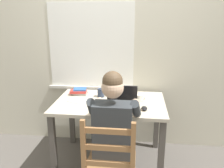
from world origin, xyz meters
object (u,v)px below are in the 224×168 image
at_px(wooden_chair, 110,166).
at_px(landscape_photo_print, 118,97).
at_px(computer_mouse, 144,108).
at_px(coffee_mug_white, 138,98).
at_px(seated_person, 114,127).
at_px(book_stack_main, 79,92).
at_px(coffee_mug_dark, 101,93).
at_px(laptop, 121,103).
at_px(desk, 110,110).

bearing_deg(wooden_chair, landscape_photo_print, 90.91).
height_order(wooden_chair, computer_mouse, wooden_chair).
xyz_separation_m(wooden_chair, coffee_mug_white, (0.22, 0.78, 0.34)).
bearing_deg(seated_person, book_stack_main, 125.85).
height_order(seated_person, coffee_mug_white, seated_person).
height_order(computer_mouse, landscape_photo_print, computer_mouse).
bearing_deg(coffee_mug_dark, seated_person, -70.94).
relative_size(coffee_mug_dark, landscape_photo_print, 0.91).
xyz_separation_m(wooden_chair, coffee_mug_dark, (-0.22, 0.91, 0.34)).
xyz_separation_m(wooden_chair, laptop, (0.04, 0.61, 0.34)).
bearing_deg(laptop, seated_person, -97.23).
bearing_deg(coffee_mug_dark, computer_mouse, -35.10).
xyz_separation_m(coffee_mug_dark, book_stack_main, (-0.28, 0.05, -0.02)).
relative_size(laptop, coffee_mug_dark, 2.79).
relative_size(desk, computer_mouse, 12.16).
distance_m(coffee_mug_white, book_stack_main, 0.74).
bearing_deg(landscape_photo_print, wooden_chair, -91.77).
xyz_separation_m(seated_person, landscape_photo_print, (-0.01, 0.65, 0.07)).
distance_m(wooden_chair, computer_mouse, 0.70).
xyz_separation_m(book_stack_main, landscape_photo_print, (0.48, -0.04, -0.03)).
xyz_separation_m(seated_person, wooden_chair, (-0.00, -0.28, -0.22)).
xyz_separation_m(seated_person, laptop, (0.04, 0.33, 0.12)).
distance_m(seated_person, coffee_mug_white, 0.56).
relative_size(desk, book_stack_main, 5.83).
height_order(wooden_chair, landscape_photo_print, wooden_chair).
bearing_deg(wooden_chair, seated_person, 90.00).
relative_size(desk, laptop, 3.68).
height_order(laptop, landscape_photo_print, laptop).
distance_m(desk, landscape_photo_print, 0.21).
xyz_separation_m(coffee_mug_white, coffee_mug_dark, (-0.44, 0.13, 0.01)).
relative_size(desk, landscape_photo_print, 9.35).
relative_size(desk, coffee_mug_dark, 10.28).
bearing_deg(desk, landscape_photo_print, 63.61).
distance_m(desk, seated_person, 0.49).
bearing_deg(book_stack_main, seated_person, -54.15).
height_order(seated_person, wooden_chair, seated_person).
bearing_deg(wooden_chair, computer_mouse, 63.39).
bearing_deg(coffee_mug_white, book_stack_main, 165.50).
xyz_separation_m(seated_person, coffee_mug_dark, (-0.22, 0.63, 0.12)).
relative_size(wooden_chair, computer_mouse, 9.32).
distance_m(computer_mouse, coffee_mug_white, 0.23).
distance_m(laptop, coffee_mug_dark, 0.40).
bearing_deg(wooden_chair, coffee_mug_white, 74.40).
relative_size(wooden_chair, landscape_photo_print, 7.17).
distance_m(desk, coffee_mug_dark, 0.25).
relative_size(coffee_mug_white, coffee_mug_dark, 1.03).
distance_m(desk, computer_mouse, 0.44).
height_order(desk, coffee_mug_dark, coffee_mug_dark).
bearing_deg(seated_person, computer_mouse, 45.04).
bearing_deg(coffee_mug_dark, laptop, -49.57).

